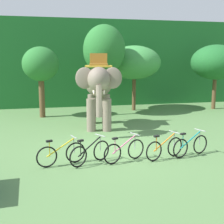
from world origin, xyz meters
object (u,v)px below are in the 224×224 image
at_px(bike_black, 90,153).
at_px(bike_pink, 124,151).
at_px(tree_center, 41,65).
at_px(tree_far_left, 104,50).
at_px(elephant, 99,85).
at_px(tree_right, 134,63).
at_px(tree_left, 216,62).
at_px(bike_orange, 165,148).
at_px(bike_yellow, 61,154).
at_px(bike_teal, 191,146).

distance_m(bike_black, bike_pink, 1.19).
bearing_deg(tree_center, bike_pink, -72.85).
height_order(tree_center, tree_far_left, tree_far_left).
xyz_separation_m(tree_center, bike_pink, (2.75, -8.91, -2.76)).
relative_size(tree_center, bike_black, 2.81).
distance_m(elephant, bike_black, 5.57).
relative_size(tree_right, tree_left, 0.98).
distance_m(tree_right, bike_orange, 10.68).
distance_m(bike_yellow, bike_pink, 2.15).
xyz_separation_m(tree_right, bike_yellow, (-5.53, -9.97, -2.85)).
bearing_deg(bike_yellow, bike_black, -5.38).
relative_size(tree_right, bike_teal, 2.67).
height_order(tree_far_left, tree_left, tree_far_left).
height_order(tree_far_left, bike_pink, tree_far_left).
distance_m(elephant, bike_teal, 5.94).
distance_m(tree_far_left, tree_left, 8.06).
relative_size(tree_center, bike_pink, 2.62).
bearing_deg(bike_yellow, tree_left, 39.61).
bearing_deg(bike_orange, bike_teal, 4.74).
xyz_separation_m(bike_black, bike_teal, (3.70, 0.03, 0.00)).
relative_size(tree_far_left, bike_pink, 3.44).
distance_m(tree_center, bike_black, 9.42).
relative_size(tree_center, tree_far_left, 0.76).
relative_size(tree_left, bike_orange, 2.76).
bearing_deg(bike_black, tree_far_left, 75.49).
distance_m(bike_yellow, bike_orange, 3.61).
xyz_separation_m(tree_far_left, bike_teal, (1.47, -8.59, -3.63)).
height_order(elephant, bike_black, elephant).
relative_size(tree_center, elephant, 0.99).
relative_size(tree_left, elephant, 1.05).
xyz_separation_m(elephant, bike_pink, (-0.05, -5.15, -1.82)).
bearing_deg(bike_yellow, bike_orange, -2.39).
bearing_deg(tree_center, bike_black, -80.04).
relative_size(bike_pink, bike_orange, 0.99).
height_order(tree_center, elephant, tree_center).
bearing_deg(tree_right, bike_teal, -94.99).
bearing_deg(tree_right, tree_center, -169.06).
bearing_deg(tree_right, bike_black, -114.46).
bearing_deg(tree_right, tree_far_left, -148.48).
distance_m(tree_right, bike_yellow, 11.75).
distance_m(elephant, bike_pink, 5.46).
height_order(tree_far_left, bike_teal, tree_far_left).
xyz_separation_m(elephant, bike_orange, (1.41, -5.18, -1.82)).
bearing_deg(bike_orange, tree_far_left, 92.80).
relative_size(tree_far_left, tree_left, 1.24).
distance_m(bike_pink, bike_orange, 1.47).
relative_size(elephant, bike_yellow, 2.56).
height_order(elephant, bike_orange, elephant).
xyz_separation_m(bike_yellow, bike_pink, (2.14, -0.12, 0.00)).
bearing_deg(bike_teal, bike_yellow, 179.21).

